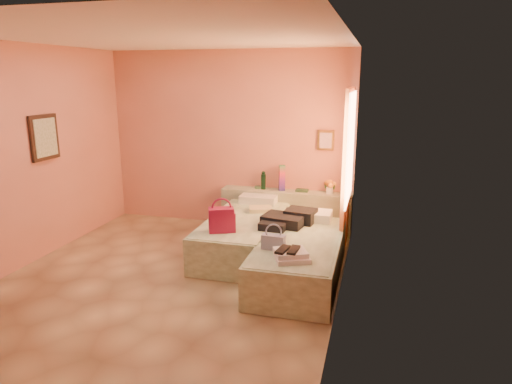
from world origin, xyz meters
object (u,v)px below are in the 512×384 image
blue_handbag (273,242)px  water_bottle (263,181)px  towel_stack (292,256)px  magenta_handbag (222,220)px  bed_left (244,235)px  green_book (302,190)px  bed_right (300,259)px  flower_vase (330,185)px  headboard_ledge (286,211)px

blue_handbag → water_bottle: bearing=110.5°
towel_stack → water_bottle: bearing=111.2°
water_bottle → magenta_handbag: (-0.10, -1.69, -0.13)m
bed_left → water_bottle: size_ratio=7.30×
blue_handbag → green_book: bearing=94.4°
bed_left → blue_handbag: (0.66, -1.05, 0.33)m
bed_right → flower_vase: bearing=84.7°
headboard_ledge → flower_vase: (0.67, 0.01, 0.45)m
green_book → blue_handbag: green_book is taller
water_bottle → flower_vase: (1.05, -0.01, -0.01)m
water_bottle → blue_handbag: (0.66, -2.12, -0.20)m
water_bottle → blue_handbag: bearing=-72.7°
headboard_ledge → flower_vase: 0.81m
water_bottle → green_book: 0.63m
headboard_ledge → flower_vase: size_ratio=8.02×
blue_handbag → bed_left: bearing=125.4°
blue_handbag → towel_stack: 0.37m
bed_left → bed_right: 1.11m
towel_stack → blue_handbag: bearing=135.5°
bed_left → bed_right: same height
bed_right → magenta_handbag: (-1.00, 0.03, 0.40)m
green_book → flower_vase: flower_vase is taller
bed_left → towel_stack: towel_stack is taller
water_bottle → bed_left: bearing=-90.1°
green_book → towel_stack: size_ratio=0.55×
water_bottle → magenta_handbag: 1.70m
blue_handbag → bed_right: bearing=62.2°
bed_right → towel_stack: towel_stack is taller
blue_handbag → flower_vase: bearing=82.8°
headboard_ledge → water_bottle: water_bottle is taller
magenta_handbag → blue_handbag: bearing=-53.1°
headboard_ledge → green_book: size_ratio=10.68×
bed_left → towel_stack: size_ratio=5.71×
headboard_ledge → green_book: (0.24, 0.03, 0.34)m
bed_right → water_bottle: size_ratio=7.30×
headboard_ledge → water_bottle: size_ratio=7.48×
flower_vase → blue_handbag: size_ratio=0.98×
magenta_handbag → towel_stack: (1.02, -0.68, -0.10)m
water_bottle → green_book: size_ratio=1.43×
bed_left → blue_handbag: 1.28m
green_book → flower_vase: 0.45m
headboard_ledge → bed_right: (0.52, -1.70, -0.08)m
headboard_ledge → water_bottle: (-0.37, 0.02, 0.46)m
headboard_ledge → towel_stack: (0.54, -2.36, 0.23)m
magenta_handbag → towel_stack: magenta_handbag is taller
headboard_ledge → magenta_handbag: bearing=-105.9°
water_bottle → flower_vase: 1.05m
flower_vase → towel_stack: size_ratio=0.73×
flower_vase → water_bottle: bearing=179.4°
green_book → flower_vase: size_ratio=0.75×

